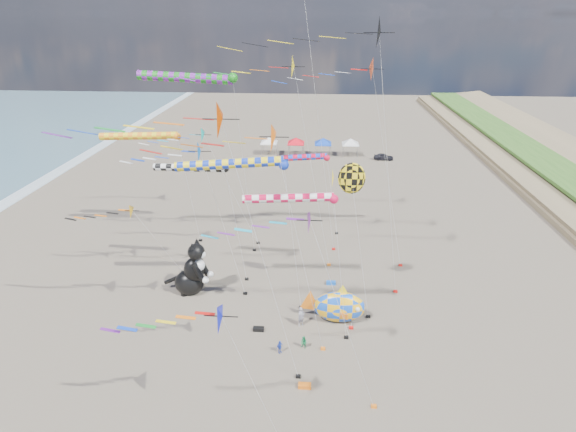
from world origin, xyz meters
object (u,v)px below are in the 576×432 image
(child_blue, at_px, (280,347))
(person_adult, at_px, (301,317))
(cat_inflatable, at_px, (191,266))
(fish_inflatable, at_px, (339,307))
(child_green, at_px, (304,343))
(parked_car, at_px, (383,157))

(child_blue, bearing_deg, person_adult, 21.03)
(cat_inflatable, height_order, child_blue, cat_inflatable)
(fish_inflatable, height_order, person_adult, fish_inflatable)
(child_green, bearing_deg, cat_inflatable, -179.61)
(child_blue, bearing_deg, parked_car, 29.14)
(cat_inflatable, height_order, parked_car, cat_inflatable)
(fish_inflatable, xyz_separation_m, child_blue, (-4.65, -4.30, -0.89))
(child_green, height_order, parked_car, parked_car)
(cat_inflatable, height_order, person_adult, cat_inflatable)
(child_blue, bearing_deg, fish_inflatable, -2.64)
(parked_car, bearing_deg, child_green, 170.34)
(fish_inflatable, xyz_separation_m, person_adult, (-3.14, -0.84, -0.55))
(child_green, relative_size, parked_car, 0.33)
(fish_inflatable, bearing_deg, parked_car, 78.48)
(cat_inflatable, distance_m, parked_car, 49.69)
(child_blue, height_order, parked_car, parked_car)
(cat_inflatable, bearing_deg, fish_inflatable, -2.96)
(cat_inflatable, relative_size, child_green, 5.00)
(cat_inflatable, height_order, fish_inflatable, cat_inflatable)
(cat_inflatable, distance_m, child_blue, 11.98)
(child_blue, distance_m, parked_car, 53.56)
(fish_inflatable, relative_size, parked_car, 1.70)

